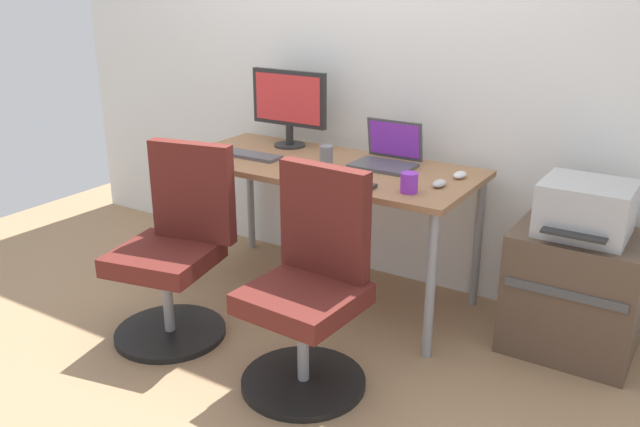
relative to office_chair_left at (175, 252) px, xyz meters
name	(u,v)px	position (x,y,z in m)	size (l,w,h in m)	color
ground_plane	(325,292)	(0.38, 0.74, -0.42)	(5.28, 5.28, 0.00)	#9E7A56
back_wall	(368,47)	(0.38, 1.18, 0.88)	(4.40, 0.04, 2.60)	white
desk	(325,176)	(0.38, 0.74, 0.25)	(1.60, 0.71, 0.74)	#996B47
office_chair_left	(175,252)	(0.00, 0.00, 0.00)	(0.54, 0.54, 0.94)	black
office_chair_right	(310,291)	(0.77, 0.00, 0.00)	(0.54, 0.54, 0.94)	black
side_cabinet	(574,293)	(1.66, 0.86, -0.13)	(0.57, 0.45, 0.58)	brown
printer	(586,209)	(1.66, 0.86, 0.28)	(0.38, 0.40, 0.24)	#B7B7B7
water_bottle_on_floor	(178,242)	(-0.57, 0.59, -0.28)	(0.09, 0.09, 0.31)	#A5D8B2
desktop_monitor	(289,103)	(0.01, 0.96, 0.57)	(0.48, 0.18, 0.43)	#262626
open_laptop	(388,155)	(0.67, 0.89, 0.38)	(0.31, 0.26, 0.23)	#4C4C51
keyboard_by_monitor	(251,155)	(-0.03, 0.65, 0.33)	(0.34, 0.12, 0.02)	#515156
keyboard_by_laptop	(340,183)	(0.63, 0.47, 0.33)	(0.34, 0.12, 0.02)	#2D2D2D
mouse_by_monitor	(460,175)	(1.07, 0.87, 0.34)	(0.06, 0.10, 0.03)	silver
mouse_by_laptop	(439,183)	(1.04, 0.69, 0.34)	(0.06, 0.10, 0.03)	#B7B7B7
coffee_mug	(409,183)	(0.96, 0.54, 0.37)	(0.08, 0.08, 0.09)	purple
pen_cup	(326,156)	(0.40, 0.72, 0.37)	(0.07, 0.07, 0.10)	slate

